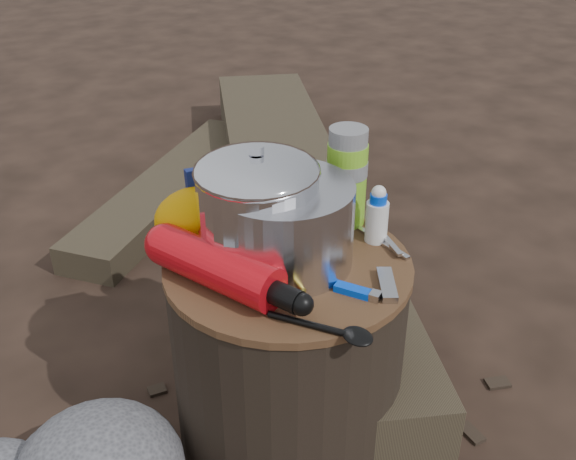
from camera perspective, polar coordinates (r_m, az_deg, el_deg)
ground at (r=1.48m, az=0.00°, el=-16.27°), size 60.00×60.00×0.00m
stump at (r=1.34m, az=0.00°, el=-10.19°), size 0.45×0.45×0.41m
log_main at (r=2.13m, az=0.30°, el=2.55°), size 1.33×1.96×0.17m
log_small at (r=2.34m, az=-9.87°, el=3.57°), size 0.99×0.74×0.09m
foil_windscreen at (r=1.19m, az=-0.37°, el=0.49°), size 0.25×0.25×0.15m
camping_pot at (r=1.17m, az=-2.57°, el=1.81°), size 0.21×0.21×0.21m
fuel_bottle at (r=1.14m, az=-6.02°, el=-3.12°), size 0.16×0.33×0.08m
thermos at (r=1.31m, az=4.97°, el=4.47°), size 0.08×0.08×0.19m
travel_mug at (r=1.35m, az=-0.58°, el=3.88°), size 0.09×0.09×0.13m
stuff_sack at (r=1.27m, az=-7.88°, el=1.14°), size 0.16×0.13×0.11m
food_pouch at (r=1.30m, az=-6.24°, el=2.66°), size 0.10×0.05×0.13m
lighter at (r=1.14m, az=5.50°, el=-5.08°), size 0.05×0.08×0.01m
multitool at (r=1.16m, az=8.36°, el=-4.61°), size 0.08×0.09×0.01m
pot_grabber at (r=1.28m, az=7.95°, el=-0.92°), size 0.06×0.14×0.01m
spork at (r=1.06m, az=1.91°, el=-7.95°), size 0.11×0.16×0.01m
squeeze_bottle at (r=1.27m, az=7.53°, el=1.11°), size 0.04×0.04×0.10m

